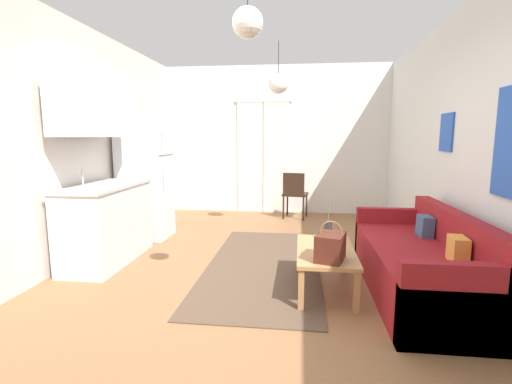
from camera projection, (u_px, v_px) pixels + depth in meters
ground_plane at (248, 293)px, 3.60m from camera, size 4.85×8.06×0.10m
wall_back at (275, 141)px, 7.10m from camera, size 4.45×0.13×2.81m
wall_right at (500, 145)px, 3.13m from camera, size 0.12×7.66×2.81m
wall_left at (31, 143)px, 3.64m from camera, size 0.12×7.66×2.81m
area_rug at (264, 265)px, 4.24m from camera, size 1.26×2.83×0.01m
couch at (424, 266)px, 3.42m from camera, size 0.82×2.01×0.78m
coffee_table at (325, 254)px, 3.52m from camera, size 0.54×1.03×0.40m
bamboo_vase at (328, 230)px, 3.82m from camera, size 0.08×0.08×0.42m
handbag at (330, 247)px, 3.19m from camera, size 0.30×0.35×0.35m
refrigerator at (145, 177)px, 5.33m from camera, size 0.68×0.60×1.79m
kitchen_counter at (102, 194)px, 4.27m from camera, size 0.59×1.31×2.11m
accent_chair at (295, 192)px, 6.59m from camera, size 0.48×0.47×0.84m
pendant_lamp_near at (248, 22)px, 2.69m from camera, size 0.23×0.23×0.62m
pendant_lamp_far at (278, 84)px, 5.23m from camera, size 0.29×0.29×0.73m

